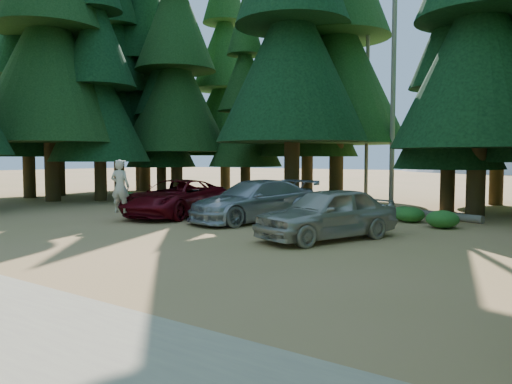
% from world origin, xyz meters
% --- Properties ---
extents(ground, '(160.00, 160.00, 0.00)m').
position_xyz_m(ground, '(0.00, 0.00, 0.00)').
color(ground, '#A08244').
rests_on(ground, ground).
extents(forest_belt_north, '(36.00, 7.00, 22.00)m').
position_xyz_m(forest_belt_north, '(0.00, 15.00, 0.00)').
color(forest_belt_north, black).
rests_on(forest_belt_north, ground).
extents(forest_belt_west, '(6.00, 22.00, 22.00)m').
position_xyz_m(forest_belt_west, '(-15.50, 4.00, 0.00)').
color(forest_belt_west, black).
rests_on(forest_belt_west, ground).
extents(snag_front, '(0.24, 0.24, 12.00)m').
position_xyz_m(snag_front, '(0.80, 14.50, 6.00)').
color(snag_front, '#70655A').
rests_on(snag_front, ground).
extents(snag_back, '(0.20, 0.20, 10.00)m').
position_xyz_m(snag_back, '(-1.20, 16.00, 5.00)').
color(snag_back, '#70655A').
rests_on(snag_back, ground).
extents(red_pickup, '(3.43, 5.63, 1.46)m').
position_xyz_m(red_pickup, '(-4.46, 4.60, 0.73)').
color(red_pickup, '#610812').
rests_on(red_pickup, ground).
extents(silver_minivan_center, '(3.31, 5.58, 1.52)m').
position_xyz_m(silver_minivan_center, '(-0.93, 5.07, 0.76)').
color(silver_minivan_center, '#A8AAB0').
rests_on(silver_minivan_center, ground).
extents(silver_minivan_right, '(3.24, 4.77, 1.51)m').
position_xyz_m(silver_minivan_right, '(3.16, 3.00, 0.75)').
color(silver_minivan_right, '#B5AFA1').
rests_on(silver_minivan_right, ground).
extents(frisbee_player, '(0.83, 0.71, 1.94)m').
position_xyz_m(frisbee_player, '(-4.83, 2.12, 1.31)').
color(frisbee_player, beige).
rests_on(frisbee_player, ground).
extents(log_left, '(4.58, 1.22, 0.33)m').
position_xyz_m(log_left, '(-6.14, 9.58, 0.16)').
color(log_left, '#70655A').
rests_on(log_left, ground).
extents(log_mid, '(2.99, 2.89, 0.32)m').
position_xyz_m(log_mid, '(0.17, 8.02, 0.16)').
color(log_mid, '#70655A').
rests_on(log_mid, ground).
extents(log_right, '(4.40, 1.80, 0.29)m').
position_xyz_m(log_right, '(3.98, 9.95, 0.15)').
color(log_right, '#70655A').
rests_on(log_right, ground).
extents(shrub_far_left, '(0.97, 0.97, 0.53)m').
position_xyz_m(shrub_far_left, '(-4.66, 8.85, 0.27)').
color(shrub_far_left, '#1D611F').
rests_on(shrub_far_left, ground).
extents(shrub_left, '(1.13, 1.13, 0.62)m').
position_xyz_m(shrub_left, '(-2.52, 7.09, 0.31)').
color(shrub_left, '#1D611F').
rests_on(shrub_left, ground).
extents(shrub_center_left, '(1.17, 1.17, 0.64)m').
position_xyz_m(shrub_center_left, '(0.64, 6.87, 0.32)').
color(shrub_center_left, '#1D611F').
rests_on(shrub_center_left, ground).
extents(shrub_center_right, '(1.01, 1.01, 0.55)m').
position_xyz_m(shrub_center_right, '(3.88, 8.15, 0.28)').
color(shrub_center_right, '#1D611F').
rests_on(shrub_center_right, ground).
extents(shrub_right, '(0.97, 0.97, 0.53)m').
position_xyz_m(shrub_right, '(3.52, 8.51, 0.27)').
color(shrub_right, '#1D611F').
rests_on(shrub_right, ground).
extents(shrub_far_right, '(1.08, 1.08, 0.59)m').
position_xyz_m(shrub_far_right, '(5.24, 7.29, 0.30)').
color(shrub_far_right, '#1D611F').
rests_on(shrub_far_right, ground).
extents(shrub_edge_west, '(1.02, 1.02, 0.56)m').
position_xyz_m(shrub_edge_west, '(-10.28, 7.22, 0.28)').
color(shrub_edge_west, '#1D611F').
rests_on(shrub_edge_west, ground).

